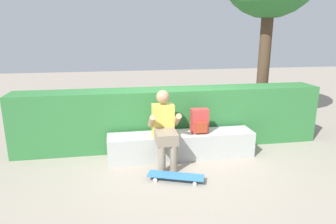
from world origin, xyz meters
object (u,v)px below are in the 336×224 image
(skateboard_near_person, at_px, (176,176))
(backpack_on_bench, at_px, (200,121))
(person_skater, at_px, (164,126))
(bench_main, at_px, (181,145))

(skateboard_near_person, height_order, backpack_on_bench, backpack_on_bench)
(person_skater, bearing_deg, backpack_on_bench, 17.91)
(bench_main, relative_size, person_skater, 2.07)
(bench_main, xyz_separation_m, backpack_on_bench, (0.30, -0.01, 0.41))
(bench_main, height_order, person_skater, person_skater)
(bench_main, xyz_separation_m, person_skater, (-0.32, -0.21, 0.42))
(bench_main, bearing_deg, person_skater, -146.71)
(bench_main, height_order, skateboard_near_person, bench_main)
(bench_main, height_order, backpack_on_bench, backpack_on_bench)
(backpack_on_bench, bearing_deg, person_skater, -162.09)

